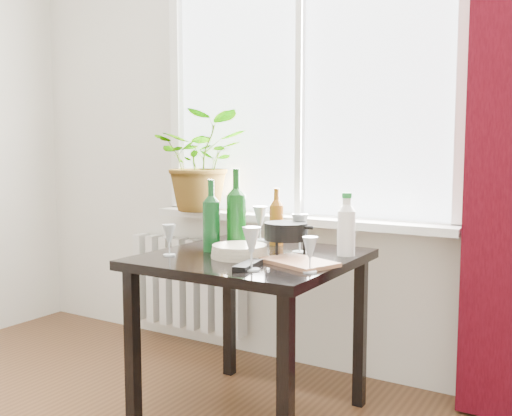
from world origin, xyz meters
The scene contains 18 objects.
window centered at (0.00, 2.22, 1.60)m, with size 1.72×0.08×1.62m.
windowsill centered at (0.00, 2.15, 0.82)m, with size 1.72×0.20×0.04m.
radiator centered at (-0.75, 2.18, 0.38)m, with size 0.80×0.10×0.55m.
table centered at (0.10, 1.55, 0.65)m, with size 0.85×0.85×0.74m.
potted_plant centered at (-0.56, 2.09, 1.13)m, with size 0.51×0.44×0.57m, color #2A6F1D.
wine_bottle_left centered at (-0.10, 1.53, 0.90)m, with size 0.08×0.08×0.33m, color #0B3D15, non-canonical shape.
wine_bottle_right centered at (-0.01, 1.60, 0.93)m, with size 0.09×0.09×0.38m, color #0C410F, non-canonical shape.
bottle_amber centered at (0.07, 1.83, 0.88)m, with size 0.07×0.07×0.28m, color brown, non-canonical shape.
cleaning_bottle centered at (0.46, 1.74, 0.88)m, with size 0.08×0.08×0.27m, color white, non-canonical shape.
wineglass_front_right centered at (0.27, 1.27, 0.82)m, with size 0.07×0.07×0.17m, color silver, non-canonical shape.
wineglass_far_right centered at (0.48, 1.35, 0.81)m, with size 0.06×0.06×0.14m, color silver, non-canonical shape.
wineglass_back_center centered at (0.26, 1.70, 0.83)m, with size 0.08×0.08×0.18m, color silver, non-canonical shape.
wineglass_back_left centered at (-0.06, 1.90, 0.83)m, with size 0.08×0.08×0.18m, color silver, non-canonical shape.
wineglass_front_left centered at (-0.19, 1.34, 0.81)m, with size 0.06×0.06×0.14m, color #B4BEC2, non-canonical shape.
plate_stack centered at (0.09, 1.47, 0.77)m, with size 0.24×0.24×0.05m, color beige.
fondue_pot centered at (0.24, 1.60, 0.81)m, with size 0.21×0.19×0.14m, color black, non-canonical shape.
tv_remote centered at (0.23, 1.30, 0.75)m, with size 0.05×0.18×0.02m, color black.
cutting_board centered at (0.37, 1.47, 0.75)m, with size 0.29×0.19×0.02m, color #A06A48.
Camera 1 is at (1.38, -0.53, 1.19)m, focal length 40.00 mm.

